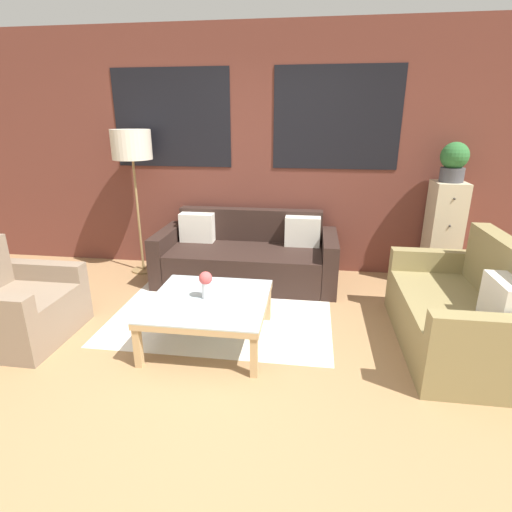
# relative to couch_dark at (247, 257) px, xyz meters

# --- Properties ---
(ground_plane) EXTENTS (16.00, 16.00, 0.00)m
(ground_plane) POSITION_rel_couch_dark_xyz_m (-0.00, -1.95, -0.28)
(ground_plane) COLOR #9E754C
(wall_back_brick) EXTENTS (8.40, 0.09, 2.80)m
(wall_back_brick) POSITION_rel_couch_dark_xyz_m (-0.00, 0.49, 1.13)
(wall_back_brick) COLOR brown
(wall_back_brick) RESTS_ON ground_plane
(rug) EXTENTS (2.07, 1.78, 0.00)m
(rug) POSITION_rel_couch_dark_xyz_m (-0.09, -0.77, -0.28)
(rug) COLOR silver
(rug) RESTS_ON ground_plane
(couch_dark) EXTENTS (2.03, 0.88, 0.78)m
(couch_dark) POSITION_rel_couch_dark_xyz_m (0.00, 0.00, 0.00)
(couch_dark) COLOR black
(couch_dark) RESTS_ON ground_plane
(settee_vintage) EXTENTS (0.80, 1.49, 0.92)m
(settee_vintage) POSITION_rel_couch_dark_xyz_m (1.95, -1.21, 0.03)
(settee_vintage) COLOR olive
(settee_vintage) RESTS_ON ground_plane
(armchair_corner) EXTENTS (0.80, 0.86, 0.84)m
(armchair_corner) POSITION_rel_couch_dark_xyz_m (-1.75, -1.56, -0.00)
(armchair_corner) COLOR #84705B
(armchair_corner) RESTS_ON ground_plane
(coffee_table) EXTENTS (0.96, 0.96, 0.39)m
(coffee_table) POSITION_rel_couch_dark_xyz_m (-0.09, -1.39, 0.06)
(coffee_table) COLOR silver
(coffee_table) RESTS_ON ground_plane
(floor_lamp) EXTENTS (0.45, 0.45, 1.69)m
(floor_lamp) POSITION_rel_couch_dark_xyz_m (-1.33, 0.10, 1.20)
(floor_lamp) COLOR olive
(floor_lamp) RESTS_ON ground_plane
(drawer_cabinet) EXTENTS (0.33, 0.40, 1.16)m
(drawer_cabinet) POSITION_rel_couch_dark_xyz_m (2.17, 0.22, 0.30)
(drawer_cabinet) COLOR #C6B793
(drawer_cabinet) RESTS_ON ground_plane
(potted_plant) EXTENTS (0.28, 0.28, 0.41)m
(potted_plant) POSITION_rel_couch_dark_xyz_m (2.17, 0.22, 1.10)
(potted_plant) COLOR #47474C
(potted_plant) RESTS_ON drawer_cabinet
(flower_vase) EXTENTS (0.11, 0.11, 0.23)m
(flower_vase) POSITION_rel_couch_dark_xyz_m (-0.12, -1.37, 0.25)
(flower_vase) COLOR silver
(flower_vase) RESTS_ON coffee_table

